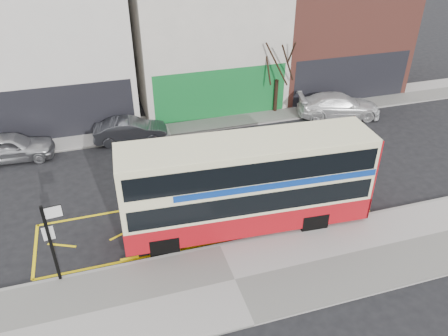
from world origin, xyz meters
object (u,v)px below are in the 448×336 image
object	(u,v)px
car_silver	(10,147)
car_grey	(131,130)
bus_stop_post	(51,237)
double_decker_bus	(248,183)
street_tree_right	(279,50)
car_white	(339,106)

from	to	relation	value
car_silver	car_grey	bearing A→B (deg)	-84.36
bus_stop_post	car_silver	world-z (taller)	bus_stop_post
car_silver	car_grey	world-z (taller)	car_silver
double_decker_bus	street_tree_right	bearing A→B (deg)	64.95
bus_stop_post	car_white	world-z (taller)	bus_stop_post
double_decker_bus	car_grey	distance (m)	9.87
bus_stop_post	car_white	xyz separation A→B (m)	(16.57, 9.54, -1.32)
car_white	street_tree_right	distance (m)	5.19
car_white	street_tree_right	xyz separation A→B (m)	(-3.58, 1.72, 3.34)
double_decker_bus	car_white	xyz separation A→B (m)	(9.14, 8.50, -1.36)
double_decker_bus	bus_stop_post	xyz separation A→B (m)	(-7.43, -1.04, -0.04)
street_tree_right	car_grey	bearing A→B (deg)	-172.70
double_decker_bus	car_white	size ratio (longest dim) A/B	1.98
bus_stop_post	street_tree_right	distance (m)	17.32
car_grey	car_white	xyz separation A→B (m)	(12.88, -0.53, 0.08)
double_decker_bus	car_white	world-z (taller)	double_decker_bus
bus_stop_post	street_tree_right	bearing A→B (deg)	35.46
double_decker_bus	street_tree_right	xyz separation A→B (m)	(5.57, 10.22, 1.98)
car_silver	car_white	size ratio (longest dim) A/B	0.85
double_decker_bus	car_grey	xyz separation A→B (m)	(-3.73, 9.02, -1.44)
double_decker_bus	car_white	distance (m)	12.56
bus_stop_post	street_tree_right	size ratio (longest dim) A/B	0.54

